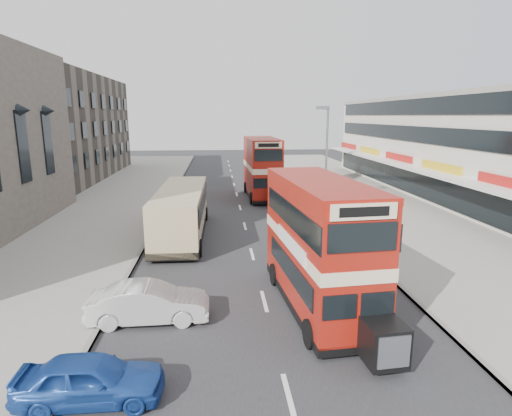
# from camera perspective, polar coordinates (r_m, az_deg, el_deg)

# --- Properties ---
(ground) EXTENTS (160.00, 160.00, 0.00)m
(ground) POSITION_cam_1_polar(r_m,az_deg,el_deg) (15.84, 1.95, -15.54)
(ground) COLOR #28282B
(ground) RESTS_ON ground
(road_surface) EXTENTS (12.00, 90.00, 0.01)m
(road_surface) POSITION_cam_1_polar(r_m,az_deg,el_deg) (34.73, -2.18, 0.07)
(road_surface) COLOR #28282B
(road_surface) RESTS_ON ground
(pavement_right) EXTENTS (12.00, 90.00, 0.15)m
(pavement_right) POSITION_cam_1_polar(r_m,az_deg,el_deg) (37.31, 16.55, 0.53)
(pavement_right) COLOR gray
(pavement_right) RESTS_ON ground
(pavement_left) EXTENTS (12.00, 90.00, 0.15)m
(pavement_left) POSITION_cam_1_polar(r_m,az_deg,el_deg) (36.14, -21.54, -0.20)
(pavement_left) COLOR gray
(pavement_left) RESTS_ON ground
(kerb_left) EXTENTS (0.20, 90.00, 0.16)m
(kerb_left) POSITION_cam_1_polar(r_m,az_deg,el_deg) (34.93, -12.22, -0.02)
(kerb_left) COLOR gray
(kerb_left) RESTS_ON ground
(kerb_right) EXTENTS (0.20, 90.00, 0.16)m
(kerb_right) POSITION_cam_1_polar(r_m,az_deg,el_deg) (35.56, 7.68, 0.37)
(kerb_right) COLOR gray
(kerb_right) RESTS_ON ground
(brick_terrace) EXTENTS (14.00, 28.00, 12.00)m
(brick_terrace) POSITION_cam_1_polar(r_m,az_deg,el_deg) (55.69, -26.95, 9.63)
(brick_terrace) COLOR #66594C
(brick_terrace) RESTS_ON ground
(commercial_row) EXTENTS (9.90, 46.20, 9.30)m
(commercial_row) POSITION_cam_1_polar(r_m,az_deg,el_deg) (42.04, 26.13, 7.44)
(commercial_row) COLOR beige
(commercial_row) RESTS_ON ground
(street_lamp) EXTENTS (1.00, 0.20, 8.12)m
(street_lamp) POSITION_cam_1_polar(r_m,az_deg,el_deg) (33.05, 9.41, 7.67)
(street_lamp) COLOR slate
(street_lamp) RESTS_ON ground
(bus_main) EXTENTS (3.15, 9.00, 4.92)m
(bus_main) POSITION_cam_1_polar(r_m,az_deg,el_deg) (16.38, 8.57, -4.89)
(bus_main) COLOR black
(bus_main) RESTS_ON ground
(bus_second) EXTENTS (2.82, 9.59, 5.27)m
(bus_second) POSITION_cam_1_polar(r_m,az_deg,el_deg) (38.66, 0.82, 5.50)
(bus_second) COLOR black
(bus_second) RESTS_ON ground
(coach) EXTENTS (2.93, 10.67, 2.81)m
(coach) POSITION_cam_1_polar(r_m,az_deg,el_deg) (26.57, -10.06, -0.31)
(coach) COLOR black
(coach) RESTS_ON ground
(car_left_near) EXTENTS (3.83, 1.55, 1.30)m
(car_left_near) POSITION_cam_1_polar(r_m,az_deg,el_deg) (12.71, -21.52, -20.74)
(car_left_near) COLOR #1B4399
(car_left_near) RESTS_ON ground
(car_left_front) EXTENTS (4.38, 1.57, 1.44)m
(car_left_front) POSITION_cam_1_polar(r_m,az_deg,el_deg) (16.26, -14.30, -12.36)
(car_left_front) COLOR silver
(car_left_front) RESTS_ON ground
(car_right_a) EXTENTS (4.96, 2.24, 1.41)m
(car_right_a) POSITION_cam_1_polar(r_m,az_deg,el_deg) (31.24, 6.48, -0.09)
(car_right_a) COLOR maroon
(car_right_a) RESTS_ON ground
(car_right_b) EXTENTS (4.43, 2.07, 1.23)m
(car_right_b) POSITION_cam_1_polar(r_m,az_deg,el_deg) (36.42, 5.68, 1.57)
(car_right_b) COLOR #D85B15
(car_right_b) RESTS_ON ground
(car_right_c) EXTENTS (4.34, 2.07, 1.43)m
(car_right_c) POSITION_cam_1_polar(r_m,az_deg,el_deg) (46.86, 3.57, 4.16)
(car_right_c) COLOR #589EB0
(car_right_c) RESTS_ON ground
(pedestrian_near) EXTENTS (0.74, 0.61, 1.73)m
(pedestrian_near) POSITION_cam_1_polar(r_m,az_deg,el_deg) (29.00, 14.25, -0.74)
(pedestrian_near) COLOR gray
(pedestrian_near) RESTS_ON pavement_right
(pedestrian_far) EXTENTS (1.02, 0.81, 1.62)m
(pedestrian_far) POSITION_cam_1_polar(r_m,az_deg,el_deg) (43.99, 9.22, 3.80)
(pedestrian_far) COLOR gray
(pedestrian_far) RESTS_ON pavement_right
(cyclist) EXTENTS (0.58, 1.56, 1.95)m
(cyclist) POSITION_cam_1_polar(r_m,az_deg,el_deg) (36.17, 3.73, 1.61)
(cyclist) COLOR gray
(cyclist) RESTS_ON ground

